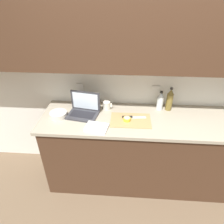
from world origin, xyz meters
name	(u,v)px	position (x,y,z in m)	size (l,w,h in m)	color
ground_plane	(136,177)	(0.00, 0.00, 0.00)	(12.00, 12.00, 0.00)	brown
wall_back	(146,53)	(0.00, 0.25, 1.56)	(5.20, 0.38, 2.60)	white
counter_unit	(141,150)	(0.02, 0.00, 0.48)	(2.18, 0.64, 0.93)	#472D1E
laptop	(84,109)	(-0.64, 0.05, 0.99)	(0.36, 0.28, 0.24)	#333338
cutting_board	(131,120)	(-0.12, -0.04, 0.94)	(0.42, 0.27, 0.01)	tan
knife	(130,117)	(-0.13, 0.00, 0.95)	(0.26, 0.05, 0.02)	silver
lemon_half_cut	(127,119)	(-0.16, -0.06, 0.96)	(0.07, 0.07, 0.04)	yellow
bottle_green_soda	(170,100)	(0.30, 0.21, 1.06)	(0.07, 0.07, 0.27)	olive
bottle_oil_tall	(160,101)	(0.20, 0.21, 1.04)	(0.07, 0.07, 0.23)	silver
measuring_cup	(107,105)	(-0.40, 0.18, 0.98)	(0.10, 0.08, 0.09)	silver
bowl_white	(58,115)	(-0.90, -0.02, 0.96)	(0.18, 0.18, 0.06)	beige
dish_towel	(97,127)	(-0.46, -0.20, 0.95)	(0.22, 0.16, 0.02)	white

